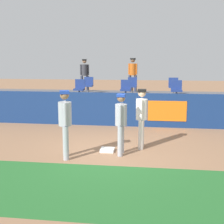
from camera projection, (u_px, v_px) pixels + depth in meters
name	position (u px, v px, depth m)	size (l,w,h in m)	color
ground_plane	(111.00, 152.00, 9.02)	(60.00, 60.00, 0.00)	#936B4C
grass_foreground_strip	(94.00, 188.00, 6.52)	(18.00, 2.80, 0.01)	#26662B
first_base	(107.00, 150.00, 9.10)	(0.40, 0.40, 0.08)	white
player_fielder_home	(142.00, 114.00, 9.27)	(0.35, 0.56, 1.80)	white
player_runner_visitor	(121.00, 120.00, 8.63)	(0.34, 0.48, 1.73)	#9EA3AD
player_coach_visitor	(65.00, 120.00, 8.30)	(0.44, 0.50, 1.86)	#9EA3AD
field_wall	(124.00, 110.00, 12.42)	(18.00, 0.26, 1.33)	navy
bleacher_platform	(129.00, 105.00, 14.97)	(18.00, 4.80, 0.92)	#59595E
seat_back_right	(173.00, 85.00, 15.18)	(0.46, 0.44, 0.84)	#4C4C51
seat_back_left	(88.00, 84.00, 15.75)	(0.46, 0.44, 0.84)	#4C4C51
seat_front_right	(176.00, 89.00, 13.42)	(0.47, 0.44, 0.84)	#4C4C51
seat_front_center	(126.00, 88.00, 13.71)	(0.46, 0.44, 0.84)	#4C4C51
seat_back_center	(132.00, 85.00, 15.45)	(0.46, 0.44, 0.84)	#4C4C51
seat_front_left	(80.00, 88.00, 13.99)	(0.45, 0.44, 0.84)	#4C4C51
spectator_hooded	(133.00, 72.00, 16.56)	(0.49, 0.41, 1.79)	#33384C
spectator_capped	(85.00, 73.00, 16.61)	(0.47, 0.40, 1.73)	#33384C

